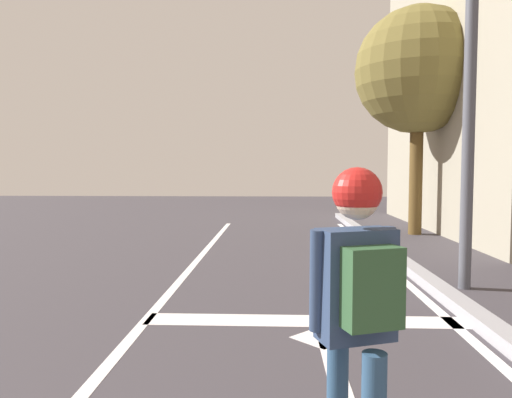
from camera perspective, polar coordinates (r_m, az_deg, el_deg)
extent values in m
cube|color=silver|center=(4.66, -15.87, -16.95)|extent=(0.12, 20.00, 0.01)
cube|color=silver|center=(4.83, 26.12, -16.46)|extent=(0.12, 20.00, 0.01)
cube|color=silver|center=(5.34, 5.79, -14.15)|extent=(3.41, 0.40, 0.01)
cube|color=silver|center=(4.12, 9.48, -19.69)|extent=(0.16, 1.40, 0.01)
cube|color=silver|center=(4.91, 8.20, -15.78)|extent=(0.71, 0.71, 0.01)
cube|color=navy|center=(2.33, 11.74, -9.88)|extent=(0.39, 0.29, 0.52)
cylinder|color=navy|center=(2.27, 7.25, -9.57)|extent=(0.07, 0.10, 0.48)
cylinder|color=navy|center=(2.44, 15.24, -8.74)|extent=(0.07, 0.11, 0.48)
sphere|color=beige|center=(2.27, 11.87, 0.16)|extent=(0.21, 0.21, 0.21)
sphere|color=red|center=(2.27, 11.88, 0.81)|extent=(0.23, 0.23, 0.23)
cube|color=#305733|center=(2.21, 13.51, -10.14)|extent=(0.29, 0.22, 0.36)
cylinder|color=#51545D|center=(7.14, 24.00, 12.02)|extent=(0.16, 0.16, 5.42)
cylinder|color=brown|center=(12.53, 18.42, 3.08)|extent=(0.32, 0.32, 3.10)
sphere|color=brown|center=(12.75, 18.65, 14.25)|extent=(3.06, 3.06, 3.06)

